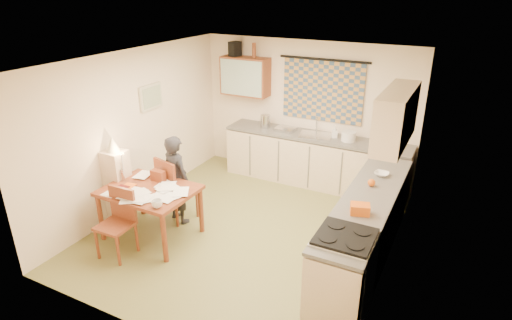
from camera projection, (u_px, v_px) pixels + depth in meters
The scene contains 44 objects.
floor at pixel (248, 230), 6.38m from camera, with size 4.00×4.50×0.02m, color olive.
ceiling at pixel (246, 59), 5.40m from camera, with size 4.00×4.50×0.02m, color white.
wall_back at pixel (306, 111), 7.74m from camera, with size 4.00×0.02×2.50m, color #F4DDC1.
wall_front at pixel (134, 230), 4.04m from camera, with size 4.00×0.02×2.50m, color #F4DDC1.
wall_left at pixel (135, 130), 6.74m from camera, with size 0.02×4.50×2.50m, color #F4DDC1.
wall_right at pixel (397, 180), 5.04m from camera, with size 0.02×4.50×2.50m, color #F4DDC1.
window_blind at pixel (322, 91), 7.43m from camera, with size 1.45×0.03×1.05m, color #365073.
curtain_rod at pixel (324, 59), 7.20m from camera, with size 0.04×0.04×1.60m, color black.
wall_cabinet at pixel (245, 76), 7.87m from camera, with size 0.90×0.34×0.70m, color brown.
wall_cabinet_glass at pixel (241, 78), 7.73m from camera, with size 0.84×0.02×0.64m, color #99B2A5.
upper_cabinet_right at pixel (396, 117), 5.34m from camera, with size 0.34×1.30×0.70m, color beige.
framed_print at pixel (151, 97), 6.87m from camera, with size 0.04×0.50×0.40m, color beige.
print_canvas at pixel (152, 97), 6.86m from camera, with size 0.01×0.42×0.32m, color beige.
counter_back at pixel (315, 160), 7.66m from camera, with size 3.30×0.62×0.92m.
counter_right at pixel (365, 230), 5.52m from camera, with size 0.62×2.95×0.92m.
stove at pixel (342, 273), 4.66m from camera, with size 0.62×0.62×0.96m.
sink at pixel (315, 138), 7.50m from camera, with size 0.55×0.45×0.10m, color silver.
tap at pixel (317, 125), 7.60m from camera, with size 0.03×0.03×0.28m, color silver.
dish_rack at pixel (286, 129), 7.71m from camera, with size 0.35×0.30×0.06m, color silver.
kettle at pixel (265, 121), 7.85m from camera, with size 0.18×0.18×0.24m, color silver.
mixing_bowl at pixel (349, 136), 7.21m from camera, with size 0.24×0.24×0.16m, color white.
soap_bottle at pixel (335, 132), 7.35m from camera, with size 0.12×0.12×0.21m, color white.
bowl at pixel (382, 174), 5.93m from camera, with size 0.21×0.21×0.05m, color white.
orange_bag at pixel (360, 209), 4.95m from camera, with size 0.22×0.16×0.12m, color orange.
fruit_orange at pixel (372, 183), 5.62m from camera, with size 0.10×0.10×0.10m, color orange.
speaker at pixel (235, 49), 7.77m from camera, with size 0.16×0.20×0.26m, color black.
bottle_green at pixel (236, 49), 7.76m from camera, with size 0.07×0.07×0.26m, color #195926.
bottle_brown at pixel (254, 50), 7.61m from camera, with size 0.07×0.07×0.26m, color brown.
dining_table at pixel (151, 212), 6.08m from camera, with size 1.26×0.96×0.75m.
chair_far at pixel (178, 200), 6.57m from camera, with size 0.56×0.56×1.02m.
chair_near at pixel (118, 236), 5.69m from camera, with size 0.43×0.43×0.93m.
person at pixel (177, 179), 6.37m from camera, with size 0.57×0.46×1.37m, color black.
shelf_stand at pixel (118, 187), 6.39m from camera, with size 0.32×0.30×1.15m, color beige.
lampshade at pixel (113, 144), 6.12m from camera, with size 0.20×0.20×0.22m, color beige.
letter_rack at pixel (158, 176), 6.16m from camera, with size 0.22×0.10×0.16m, color maroon.
mug at pixel (157, 204), 5.43m from camera, with size 0.15×0.15×0.11m, color white.
magazine at pixel (115, 188), 5.94m from camera, with size 0.19×0.25×0.02m, color maroon.
book at pixel (123, 186), 6.01m from camera, with size 0.20×0.24×0.02m, color orange.
orange_box at pixel (115, 192), 5.82m from camera, with size 0.12×0.08×0.04m, color orange.
eyeglasses at pixel (143, 200), 5.62m from camera, with size 0.13×0.04×0.02m, color black.
candle_holder at pixel (122, 175), 6.16m from camera, with size 0.06×0.06×0.18m, color silver.
candle at pixel (122, 162), 6.09m from camera, with size 0.02×0.02×0.22m, color white.
candle_flame at pixel (123, 154), 6.04m from camera, with size 0.02×0.02×0.02m, color #FFCC66.
papers at pixel (150, 193), 5.80m from camera, with size 1.13×1.01×0.03m.
Camera 1 is at (2.61, -4.81, 3.42)m, focal length 30.00 mm.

